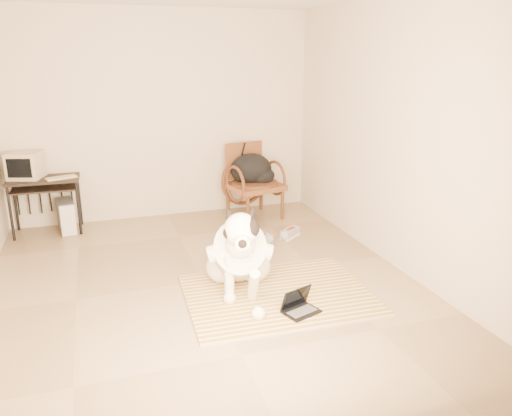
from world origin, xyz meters
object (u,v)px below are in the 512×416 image
dog (239,254)px  pc_tower (66,216)px  rattan_chair (252,181)px  computer_desk (44,186)px  laptop (299,306)px  backpack (253,170)px  crt_monitor (25,165)px

dog → pc_tower: size_ratio=2.89×
pc_tower → rattan_chair: size_ratio=0.46×
computer_desk → rattan_chair: 2.61m
laptop → backpack: size_ratio=0.61×
laptop → backpack: backpack is taller
dog → laptop: size_ratio=3.71×
computer_desk → crt_monitor: (-0.18, 0.08, 0.26)m
dog → computer_desk: size_ratio=1.55×
backpack → crt_monitor: bearing=174.9°
pc_tower → laptop: bearing=-55.3°
crt_monitor → laptop: bearing=-51.3°
pc_tower → backpack: backpack is taller
laptop → computer_desk: bearing=127.2°
rattan_chair → backpack: bearing=15.7°
laptop → pc_tower: bearing=124.7°
crt_monitor → backpack: 2.82m
dog → pc_tower: bearing=125.4°
laptop → computer_desk: size_ratio=0.42×
pc_tower → crt_monitor: bearing=163.8°
laptop → computer_desk: computer_desk is taller
dog → rattan_chair: bearing=69.0°
rattan_chair → pc_tower: bearing=176.7°
crt_monitor → computer_desk: bearing=-23.9°
computer_desk → crt_monitor: bearing=156.1°
rattan_chair → backpack: size_ratio=1.70×
dog → crt_monitor: bearing=130.2°
dog → pc_tower: dog is taller
rattan_chair → dog: bearing=-111.0°
pc_tower → rattan_chair: 2.41m
crt_monitor → rattan_chair: (2.79, -0.25, -0.36)m
laptop → pc_tower: 3.43m
laptop → computer_desk: 3.62m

